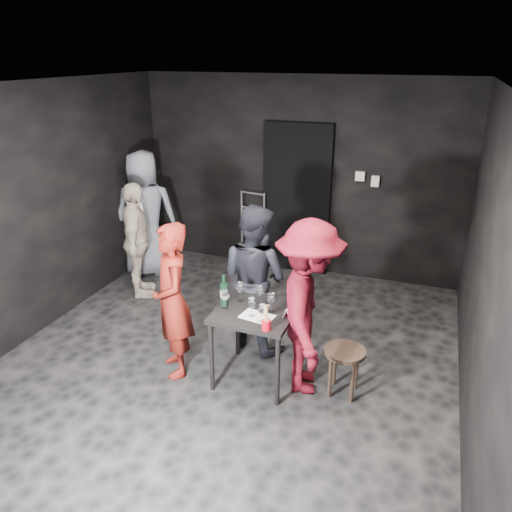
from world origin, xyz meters
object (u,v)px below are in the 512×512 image
(tasting_table, at_px, (256,319))
(bystander_grey, at_px, (145,204))
(stool, at_px, (345,358))
(server_red, at_px, (172,299))
(bystander_cream, at_px, (137,241))
(breadstick_cup, at_px, (266,318))
(wine_bottle, at_px, (224,294))
(woman_black, at_px, (255,274))
(hand_truck, at_px, (252,254))
(man_maroon, at_px, (309,300))

(tasting_table, height_order, bystander_grey, bystander_grey)
(stool, height_order, server_red, server_red)
(tasting_table, xyz_separation_m, bystander_grey, (-2.29, 1.82, 0.38))
(tasting_table, relative_size, bystander_cream, 0.50)
(tasting_table, relative_size, breadstick_cup, 3.00)
(wine_bottle, bearing_deg, server_red, -164.27)
(server_red, bearing_deg, bystander_grey, 178.36)
(woman_black, relative_size, breadstick_cup, 6.61)
(stool, xyz_separation_m, woman_black, (-1.07, 0.53, 0.44))
(hand_truck, bearing_deg, wine_bottle, -66.49)
(tasting_table, bearing_deg, bystander_cream, 149.93)
(hand_truck, relative_size, wine_bottle, 3.63)
(server_red, distance_m, woman_black, 0.93)
(bystander_grey, bearing_deg, bystander_cream, 90.91)
(stool, bearing_deg, man_maroon, -179.76)
(bystander_cream, bearing_deg, hand_truck, -66.71)
(server_red, bearing_deg, tasting_table, 62.01)
(tasting_table, height_order, breadstick_cup, breadstick_cup)
(tasting_table, bearing_deg, bystander_grey, 141.51)
(woman_black, relative_size, bystander_cream, 1.11)
(hand_truck, xyz_separation_m, breadstick_cup, (1.18, -2.80, 0.65))
(stool, xyz_separation_m, server_red, (-1.63, -0.20, 0.41))
(hand_truck, distance_m, server_red, 2.72)
(tasting_table, xyz_separation_m, bystander_cream, (-2.03, 1.18, 0.09))
(breadstick_cup, bearing_deg, woman_black, 116.04)
(man_maroon, distance_m, wine_bottle, 0.80)
(tasting_table, distance_m, woman_black, 0.65)
(wine_bottle, distance_m, breadstick_cup, 0.59)
(woman_black, height_order, wine_bottle, woman_black)
(hand_truck, xyz_separation_m, server_red, (0.18, -2.65, 0.58))
(man_maroon, xyz_separation_m, bystander_grey, (-2.77, 1.77, 0.12))
(tasting_table, xyz_separation_m, breadstick_cup, (0.21, -0.30, 0.21))
(stool, relative_size, wine_bottle, 1.50)
(woman_black, xyz_separation_m, bystander_grey, (-2.06, 1.24, 0.21))
(stool, distance_m, bystander_cream, 3.11)
(woman_black, xyz_separation_m, man_maroon, (0.71, -0.54, 0.09))
(hand_truck, distance_m, bystander_grey, 1.69)
(server_red, relative_size, breadstick_cup, 6.35)
(stool, distance_m, woman_black, 1.27)
(bystander_cream, relative_size, bystander_grey, 0.72)
(hand_truck, bearing_deg, bystander_grey, -144.20)
(stool, height_order, breadstick_cup, breadstick_cup)
(bystander_grey, bearing_deg, server_red, 106.26)
(woman_black, bearing_deg, server_red, 73.78)
(bystander_grey, bearing_deg, wine_bottle, 116.14)
(breadstick_cup, bearing_deg, wine_bottle, 150.92)
(man_maroon, height_order, wine_bottle, man_maroon)
(tasting_table, height_order, bystander_cream, bystander_cream)
(bystander_grey, relative_size, wine_bottle, 6.58)
(hand_truck, bearing_deg, server_red, -77.32)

